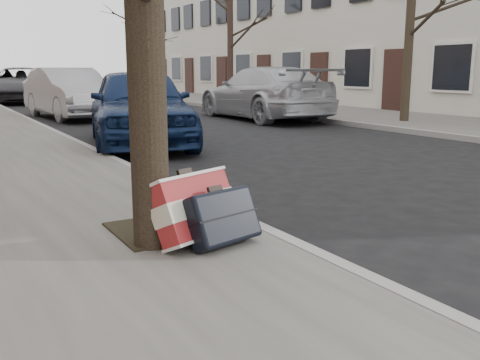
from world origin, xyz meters
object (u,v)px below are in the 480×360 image
car_near_front (139,106)px  car_near_mid (70,93)px  suitcase_navy (222,217)px  suitcase_red (195,208)px

car_near_front → car_near_mid: (0.19, 6.59, -0.01)m
suitcase_navy → car_near_mid: car_near_mid is taller
suitcase_navy → car_near_front: (1.69, 6.51, 0.41)m
car_near_mid → car_near_front: bearing=-96.7°
suitcase_red → suitcase_navy: 0.24m
car_near_mid → suitcase_navy: bearing=-103.2°
suitcase_red → suitcase_navy: bearing=-75.4°
suitcase_red → car_near_front: bearing=52.7°
suitcase_navy → car_near_mid: 13.24m
suitcase_navy → car_near_mid: size_ratio=0.13×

